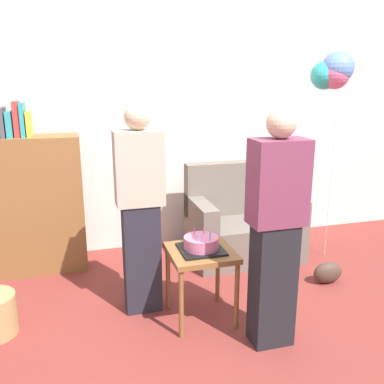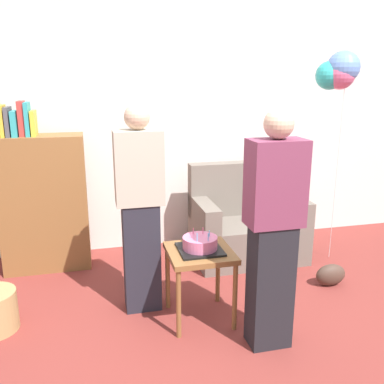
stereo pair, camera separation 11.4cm
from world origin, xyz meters
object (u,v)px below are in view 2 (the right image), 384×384
object	(u,v)px
bookshelf	(43,200)
person_blowing_candles	(140,209)
birthday_cake	(200,244)
handbag	(331,275)
balloon_bunch	(339,72)
couch	(246,225)
person_holding_cake	(273,232)
side_table	(200,261)

from	to	relation	value
bookshelf	person_blowing_candles	xyz separation A→B (m)	(0.81, -0.98, 0.15)
birthday_cake	handbag	xyz separation A→B (m)	(1.28, 0.23, -0.51)
handbag	balloon_bunch	world-z (taller)	balloon_bunch
birthday_cake	couch	bearing A→B (deg)	53.56
bookshelf	person_blowing_candles	world-z (taller)	person_blowing_candles
couch	person_holding_cake	xyz separation A→B (m)	(-0.39, -1.46, 0.49)
birthday_cake	person_blowing_candles	xyz separation A→B (m)	(-0.41, 0.27, 0.22)
balloon_bunch	handbag	bearing A→B (deg)	-114.84
person_holding_cake	person_blowing_candles	bearing A→B (deg)	-34.33
person_holding_cake	handbag	bearing A→B (deg)	-137.11
person_blowing_candles	side_table	bearing A→B (deg)	-20.48
balloon_bunch	bookshelf	bearing A→B (deg)	171.15
balloon_bunch	couch	bearing A→B (deg)	164.19
side_table	person_holding_cake	size ratio (longest dim) A/B	0.35
birthday_cake	person_holding_cake	size ratio (longest dim) A/B	0.20
birthday_cake	person_blowing_candles	size ratio (longest dim) A/B	0.20
person_blowing_candles	handbag	bearing A→B (deg)	12.00
side_table	birthday_cake	world-z (taller)	birthday_cake
bookshelf	balloon_bunch	size ratio (longest dim) A/B	0.78
handbag	person_holding_cake	bearing A→B (deg)	-143.87
person_blowing_candles	handbag	world-z (taller)	person_blowing_candles
person_blowing_candles	person_holding_cake	bearing A→B (deg)	-27.86
bookshelf	handbag	size ratio (longest dim) A/B	5.76
couch	balloon_bunch	size ratio (longest dim) A/B	0.54
couch	birthday_cake	size ratio (longest dim) A/B	3.44
bookshelf	balloon_bunch	xyz separation A→B (m)	(2.77, -0.43, 1.18)
person_blowing_candles	balloon_bunch	xyz separation A→B (m)	(1.96, 0.55, 1.03)
bookshelf	handbag	distance (m)	2.76
person_blowing_candles	handbag	size ratio (longest dim) A/B	5.82
person_holding_cake	balloon_bunch	world-z (taller)	balloon_bunch
couch	person_blowing_candles	size ratio (longest dim) A/B	0.67
couch	bookshelf	bearing A→B (deg)	173.97
person_holding_cake	balloon_bunch	xyz separation A→B (m)	(1.17, 1.24, 1.03)
person_holding_cake	balloon_bunch	size ratio (longest dim) A/B	0.79
birthday_cake	person_blowing_candles	distance (m)	0.53
couch	birthday_cake	bearing A→B (deg)	-126.44
bookshelf	handbag	bearing A→B (deg)	-22.17
couch	side_table	size ratio (longest dim) A/B	1.95
balloon_bunch	side_table	bearing A→B (deg)	-152.09
couch	person_holding_cake	bearing A→B (deg)	-104.78
person_holding_cake	handbag	size ratio (longest dim) A/B	5.82
bookshelf	balloon_bunch	world-z (taller)	balloon_bunch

